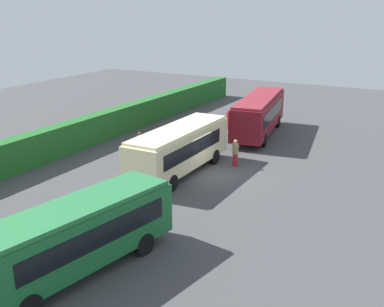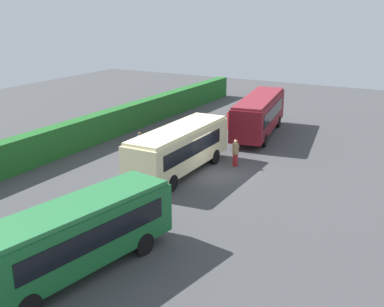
% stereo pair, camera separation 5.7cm
% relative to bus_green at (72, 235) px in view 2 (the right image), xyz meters
% --- Properties ---
extents(ground_plane, '(76.92, 76.92, 0.00)m').
position_rel_bus_green_xyz_m(ground_plane, '(13.13, 0.40, -1.72)').
color(ground_plane, '#424244').
extents(bus_green, '(9.52, 3.86, 2.97)m').
position_rel_bus_green_xyz_m(bus_green, '(0.00, 0.00, 0.00)').
color(bus_green, '#19602D').
rests_on(bus_green, ground_plane).
extents(bus_cream, '(9.32, 2.62, 3.03)m').
position_rel_bus_green_xyz_m(bus_cream, '(12.34, 2.39, 0.03)').
color(bus_cream, beige).
rests_on(bus_cream, ground_plane).
extents(bus_maroon, '(10.59, 4.15, 3.26)m').
position_rel_bus_green_xyz_m(bus_maroon, '(23.64, 1.41, 0.15)').
color(bus_maroon, maroon).
rests_on(bus_maroon, ground_plane).
extents(person_left, '(0.36, 0.48, 1.73)m').
position_rel_bus_green_xyz_m(person_left, '(12.53, 4.63, -0.82)').
color(person_left, olive).
rests_on(person_left, ground_plane).
extents(person_center, '(0.42, 0.31, 1.92)m').
position_rel_bus_green_xyz_m(person_center, '(13.69, 6.41, -0.69)').
color(person_center, '#334C8C').
rests_on(person_center, ground_plane).
extents(person_right, '(0.43, 0.46, 1.87)m').
position_rel_bus_green_xyz_m(person_right, '(15.34, -0.19, -0.72)').
color(person_right, maroon).
rests_on(person_right, ground_plane).
extents(person_far, '(0.44, 0.55, 1.77)m').
position_rel_bus_green_xyz_m(person_far, '(23.99, 4.24, -0.79)').
color(person_far, maroon).
rests_on(person_far, ground_plane).
extents(hedge_row, '(50.46, 1.12, 2.22)m').
position_rel_bus_green_xyz_m(hedge_row, '(13.13, 11.83, -0.61)').
color(hedge_row, '#205F24').
rests_on(hedge_row, ground_plane).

